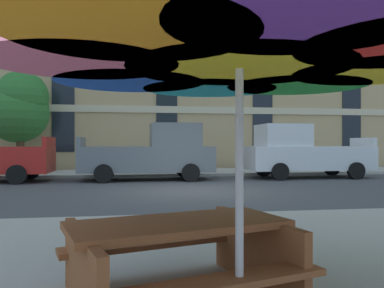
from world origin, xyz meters
name	(u,v)px	position (x,y,z in m)	size (l,w,h in m)	color
ground_plane	(194,191)	(0.00, 0.00, 0.00)	(120.00, 120.00, 0.00)	#424244
sidewalk_far	(171,172)	(0.00, 6.80, 0.06)	(56.00, 3.60, 0.12)	#B2ADA3
apartment_building	(159,22)	(0.00, 14.99, 9.60)	(47.11, 12.08, 19.20)	tan
pickup_gray	(153,154)	(-1.02, 3.70, 1.03)	(5.10, 2.12, 2.20)	slate
pickup_white	(302,153)	(5.14, 3.70, 1.03)	(5.10, 2.12, 2.20)	silver
street_tree_left	(19,107)	(-6.95, 7.49, 3.11)	(2.85, 2.84, 4.75)	#4C3823
patio_umbrella	(239,39)	(-1.11, -9.00, 2.17)	(3.51, 3.51, 2.46)	silver
picnic_table	(178,255)	(-1.49, -8.47, 0.49)	(2.15, 1.96, 0.77)	brown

